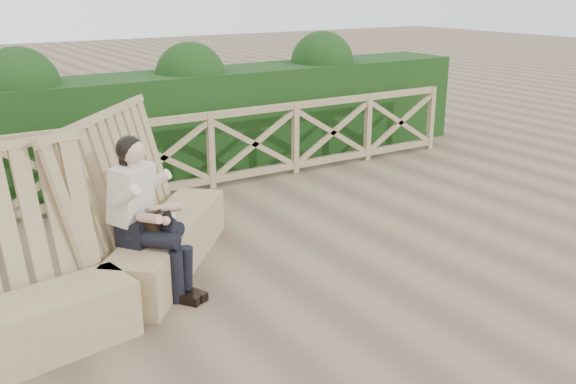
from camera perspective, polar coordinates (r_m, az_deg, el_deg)
ground at (r=6.14m, az=1.88°, el=-9.03°), size 60.00×60.00×0.00m
bench at (r=5.96m, az=-17.68°, el=-6.46°), size 4.07×2.66×1.62m
woman at (r=6.03m, az=-12.64°, el=-1.64°), size 0.73×0.93×1.50m
guardrail at (r=8.86m, az=-11.05°, el=3.04°), size 10.10×0.09×1.10m
hedge at (r=9.92m, az=-13.75°, el=5.60°), size 12.00×1.20×1.50m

